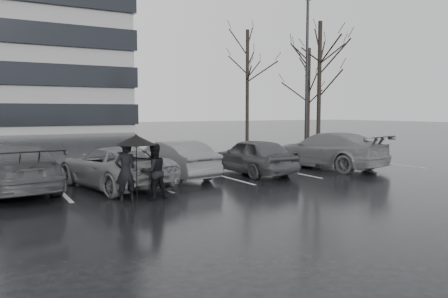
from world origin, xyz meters
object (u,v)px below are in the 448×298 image
at_px(car_main, 252,156).
at_px(car_west_a, 172,160).
at_px(tree_ne, 308,96).
at_px(pedestrian_left, 126,172).
at_px(car_east, 326,150).
at_px(tree_east, 319,85).
at_px(car_west_b, 115,167).
at_px(tree_north, 247,86).
at_px(car_west_c, 12,167).
at_px(pedestrian_right, 154,172).
at_px(lamp_post, 307,83).

distance_m(car_main, car_west_a, 3.05).
bearing_deg(car_main, car_west_a, -12.42).
xyz_separation_m(car_west_a, tree_ne, (15.68, 11.43, 2.84)).
bearing_deg(pedestrian_left, car_east, -167.06).
height_order(car_main, car_west_a, car_main).
relative_size(car_west_a, tree_east, 0.50).
bearing_deg(car_west_b, tree_north, -146.48).
relative_size(pedestrian_left, tree_ne, 0.22).
bearing_deg(car_east, pedestrian_left, 2.95).
height_order(car_main, car_west_c, car_west_c).
xyz_separation_m(car_west_c, tree_east, (18.21, 7.58, 3.28)).
relative_size(car_west_b, tree_north, 0.54).
height_order(car_west_c, pedestrian_left, pedestrian_left).
bearing_deg(tree_east, car_west_a, -150.60).
relative_size(car_main, pedestrian_right, 2.66).
bearing_deg(car_west_c, lamp_post, -169.86).
bearing_deg(car_east, car_main, -13.02).
relative_size(pedestrian_left, pedestrian_right, 1.04).
height_order(car_east, pedestrian_right, pedestrian_right).
xyz_separation_m(car_west_a, car_west_b, (-2.22, -0.76, -0.03)).
bearing_deg(car_west_c, car_west_b, 160.71).
bearing_deg(tree_ne, pedestrian_left, -141.56).
xyz_separation_m(car_east, tree_east, (6.59, 7.97, 3.26)).
height_order(pedestrian_right, tree_east, tree_east).
relative_size(car_main, tree_east, 0.50).
bearing_deg(car_west_c, car_east, 171.02).
bearing_deg(car_west_a, tree_east, -160.96).
bearing_deg(pedestrian_left, pedestrian_right, 169.01).
bearing_deg(pedestrian_left, tree_north, -132.43).
bearing_deg(tree_ne, pedestrian_right, -140.21).
height_order(car_west_a, tree_ne, tree_ne).
bearing_deg(tree_ne, tree_east, -122.01).
xyz_separation_m(car_main, lamp_post, (6.59, 4.87, 3.16)).
height_order(pedestrian_left, pedestrian_right, pedestrian_left).
height_order(car_west_b, tree_ne, tree_ne).
distance_m(car_main, pedestrian_right, 5.51).
xyz_separation_m(car_east, pedestrian_right, (-8.41, -2.60, 0.00)).
distance_m(car_main, tree_ne, 17.63).
relative_size(lamp_post, tree_north, 0.99).
relative_size(car_west_a, car_west_b, 0.88).
distance_m(car_main, car_east, 3.58).
height_order(car_west_b, tree_north, tree_north).
bearing_deg(car_main, car_west_b, -0.10).
xyz_separation_m(car_west_c, pedestrian_left, (2.49, -2.88, 0.06)).
xyz_separation_m(pedestrian_left, tree_ne, (18.22, 14.46, 2.72)).
relative_size(car_east, lamp_post, 0.61).
bearing_deg(car_west_b, car_main, 169.87).
distance_m(car_west_a, pedestrian_left, 3.96).
distance_m(pedestrian_left, tree_north, 23.10).
distance_m(car_west_a, car_west_b, 2.35).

